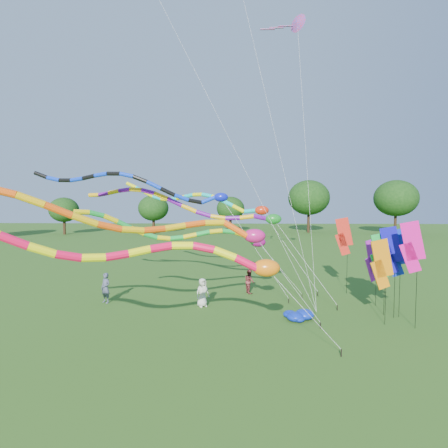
{
  "coord_description": "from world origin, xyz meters",
  "views": [
    {
      "loc": [
        -1.63,
        -15.07,
        6.08
      ],
      "look_at": [
        -2.28,
        4.45,
        4.8
      ],
      "focal_mm": 30.0,
      "sensor_mm": 36.0,
      "label": 1
    }
  ],
  "objects_px": {
    "blue_nylon_heap": "(299,315)",
    "tube_kite_red": "(157,253)",
    "person_b": "(106,288)",
    "person_c": "(249,281)",
    "tube_kite_orange": "(145,221)",
    "person_a": "(203,293)"
  },
  "relations": [
    {
      "from": "blue_nylon_heap",
      "to": "tube_kite_red",
      "type": "bearing_deg",
      "value": -134.69
    },
    {
      "from": "blue_nylon_heap",
      "to": "person_b",
      "type": "height_order",
      "value": "person_b"
    },
    {
      "from": "person_b",
      "to": "blue_nylon_heap",
      "type": "bearing_deg",
      "value": 16.58
    },
    {
      "from": "person_b",
      "to": "person_c",
      "type": "height_order",
      "value": "person_b"
    },
    {
      "from": "tube_kite_orange",
      "to": "person_a",
      "type": "relative_size",
      "value": 9.09
    },
    {
      "from": "tube_kite_red",
      "to": "person_a",
      "type": "relative_size",
      "value": 8.23
    },
    {
      "from": "tube_kite_red",
      "to": "person_c",
      "type": "xyz_separation_m",
      "value": [
        3.59,
        11.32,
        -3.45
      ]
    },
    {
      "from": "tube_kite_red",
      "to": "tube_kite_orange",
      "type": "xyz_separation_m",
      "value": [
        -0.87,
        1.96,
        1.02
      ]
    },
    {
      "from": "tube_kite_red",
      "to": "person_b",
      "type": "xyz_separation_m",
      "value": [
        -4.95,
        8.73,
        -3.34
      ]
    },
    {
      "from": "tube_kite_red",
      "to": "tube_kite_orange",
      "type": "distance_m",
      "value": 2.37
    },
    {
      "from": "person_b",
      "to": "tube_kite_red",
      "type": "bearing_deg",
      "value": -29.78
    },
    {
      "from": "tube_kite_red",
      "to": "blue_nylon_heap",
      "type": "bearing_deg",
      "value": 32.27
    },
    {
      "from": "tube_kite_red",
      "to": "person_a",
      "type": "bearing_deg",
      "value": 71.16
    },
    {
      "from": "blue_nylon_heap",
      "to": "person_c",
      "type": "xyz_separation_m",
      "value": [
        -2.34,
        5.32,
        0.54
      ]
    },
    {
      "from": "tube_kite_orange",
      "to": "person_c",
      "type": "xyz_separation_m",
      "value": [
        4.46,
        9.36,
        -4.47
      ]
    },
    {
      "from": "tube_kite_red",
      "to": "blue_nylon_heap",
      "type": "relative_size",
      "value": 7.45
    },
    {
      "from": "person_a",
      "to": "person_c",
      "type": "relative_size",
      "value": 1.05
    },
    {
      "from": "tube_kite_orange",
      "to": "person_b",
      "type": "height_order",
      "value": "tube_kite_orange"
    },
    {
      "from": "tube_kite_orange",
      "to": "person_b",
      "type": "bearing_deg",
      "value": 101.5
    },
    {
      "from": "tube_kite_red",
      "to": "person_b",
      "type": "bearing_deg",
      "value": 106.51
    },
    {
      "from": "person_a",
      "to": "person_c",
      "type": "height_order",
      "value": "person_a"
    },
    {
      "from": "tube_kite_red",
      "to": "person_b",
      "type": "distance_m",
      "value": 10.57
    }
  ]
}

